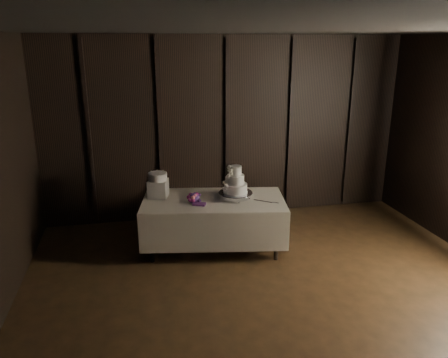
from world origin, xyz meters
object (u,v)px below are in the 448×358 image
(small_cake, at_px, (158,177))
(box_pedestal, at_px, (158,188))
(display_table, at_px, (214,222))
(cake_stand, at_px, (236,195))
(bouquet, at_px, (194,198))
(wedding_cake, at_px, (234,183))

(small_cake, bearing_deg, box_pedestal, 0.00)
(display_table, bearing_deg, small_cake, 170.25)
(cake_stand, height_order, small_cake, small_cake)
(cake_stand, xyz_separation_m, box_pedestal, (-1.06, 0.30, 0.08))
(bouquet, bearing_deg, wedding_cake, 1.72)
(display_table, xyz_separation_m, box_pedestal, (-0.75, 0.26, 0.47))
(cake_stand, relative_size, small_cake, 1.82)
(bouquet, bearing_deg, display_table, 12.74)
(box_pedestal, bearing_deg, bouquet, -35.04)
(wedding_cake, height_order, bouquet, wedding_cake)
(cake_stand, bearing_deg, small_cake, 164.44)
(wedding_cake, bearing_deg, small_cake, 152.16)
(box_pedestal, distance_m, small_cake, 0.18)
(wedding_cake, bearing_deg, cake_stand, 18.70)
(cake_stand, relative_size, bouquet, 1.28)
(display_table, height_order, cake_stand, cake_stand)
(small_cake, bearing_deg, bouquet, -35.04)
(cake_stand, bearing_deg, bouquet, -176.80)
(display_table, relative_size, cake_stand, 4.41)
(bouquet, xyz_separation_m, small_cake, (-0.47, 0.33, 0.24))
(wedding_cake, relative_size, box_pedestal, 1.49)
(cake_stand, distance_m, wedding_cake, 0.20)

